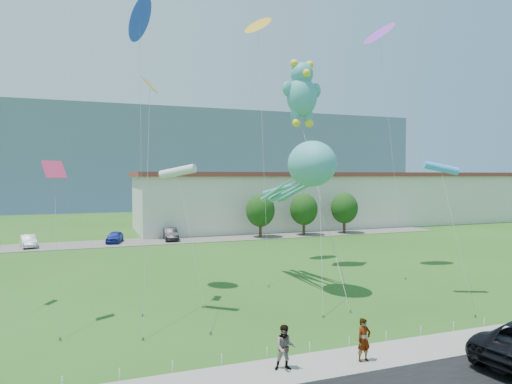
{
  "coord_description": "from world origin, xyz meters",
  "views": [
    {
      "loc": [
        -9.98,
        -18.98,
        7.8
      ],
      "look_at": [
        -0.1,
        8.0,
        6.73
      ],
      "focal_mm": 32.0,
      "sensor_mm": 36.0,
      "label": 1
    }
  ],
  "objects_px": {
    "teddy_bear_kite": "(302,92)",
    "pedestrian_left": "(364,340)",
    "pedestrian_right": "(285,347)",
    "parked_car_blue": "(115,237)",
    "warehouse": "(333,198)",
    "octopus_kite": "(305,174)",
    "parked_car_black": "(171,234)",
    "parked_car_silver": "(28,241)"
  },
  "relations": [
    {
      "from": "warehouse",
      "to": "parked_car_blue",
      "type": "distance_m",
      "value": 34.59
    },
    {
      "from": "parked_car_silver",
      "to": "parked_car_blue",
      "type": "height_order",
      "value": "parked_car_silver"
    },
    {
      "from": "parked_car_black",
      "to": "pedestrian_right",
      "type": "bearing_deg",
      "value": -88.8
    },
    {
      "from": "teddy_bear_kite",
      "to": "pedestrian_left",
      "type": "bearing_deg",
      "value": -108.34
    },
    {
      "from": "pedestrian_left",
      "to": "teddy_bear_kite",
      "type": "height_order",
      "value": "teddy_bear_kite"
    },
    {
      "from": "parked_car_black",
      "to": "teddy_bear_kite",
      "type": "height_order",
      "value": "teddy_bear_kite"
    },
    {
      "from": "parked_car_blue",
      "to": "pedestrian_right",
      "type": "bearing_deg",
      "value": -68.87
    },
    {
      "from": "teddy_bear_kite",
      "to": "parked_car_silver",
      "type": "bearing_deg",
      "value": 139.84
    },
    {
      "from": "pedestrian_left",
      "to": "parked_car_black",
      "type": "distance_m",
      "value": 38.37
    },
    {
      "from": "parked_car_silver",
      "to": "parked_car_blue",
      "type": "distance_m",
      "value": 8.9
    },
    {
      "from": "parked_car_black",
      "to": "octopus_kite",
      "type": "relative_size",
      "value": 0.39
    },
    {
      "from": "warehouse",
      "to": "pedestrian_left",
      "type": "distance_m",
      "value": 53.58
    },
    {
      "from": "pedestrian_right",
      "to": "octopus_kite",
      "type": "bearing_deg",
      "value": 77.11
    },
    {
      "from": "pedestrian_right",
      "to": "octopus_kite",
      "type": "relative_size",
      "value": 0.16
    },
    {
      "from": "pedestrian_right",
      "to": "octopus_kite",
      "type": "distance_m",
      "value": 14.89
    },
    {
      "from": "warehouse",
      "to": "octopus_kite",
      "type": "height_order",
      "value": "octopus_kite"
    },
    {
      "from": "parked_car_silver",
      "to": "octopus_kite",
      "type": "distance_m",
      "value": 33.84
    },
    {
      "from": "warehouse",
      "to": "parked_car_silver",
      "type": "relative_size",
      "value": 15.36
    },
    {
      "from": "pedestrian_left",
      "to": "parked_car_blue",
      "type": "relative_size",
      "value": 0.47
    },
    {
      "from": "pedestrian_left",
      "to": "parked_car_silver",
      "type": "relative_size",
      "value": 0.45
    },
    {
      "from": "pedestrian_right",
      "to": "parked_car_blue",
      "type": "xyz_separation_m",
      "value": [
        -4.54,
        38.13,
        -0.29
      ]
    },
    {
      "from": "parked_car_blue",
      "to": "parked_car_silver",
      "type": "bearing_deg",
      "value": -164.24
    },
    {
      "from": "pedestrian_left",
      "to": "parked_car_blue",
      "type": "distance_m",
      "value": 39.28
    },
    {
      "from": "pedestrian_left",
      "to": "parked_car_blue",
      "type": "height_order",
      "value": "pedestrian_left"
    },
    {
      "from": "warehouse",
      "to": "parked_car_silver",
      "type": "xyz_separation_m",
      "value": [
        -42.23,
        -8.81,
        -3.41
      ]
    },
    {
      "from": "pedestrian_right",
      "to": "parked_car_blue",
      "type": "distance_m",
      "value": 38.4
    },
    {
      "from": "pedestrian_left",
      "to": "octopus_kite",
      "type": "height_order",
      "value": "octopus_kite"
    },
    {
      "from": "warehouse",
      "to": "parked_car_blue",
      "type": "height_order",
      "value": "warehouse"
    },
    {
      "from": "pedestrian_left",
      "to": "octopus_kite",
      "type": "distance_m",
      "value": 14.06
    },
    {
      "from": "pedestrian_left",
      "to": "teddy_bear_kite",
      "type": "xyz_separation_m",
      "value": [
        6.23,
        18.8,
        13.77
      ]
    },
    {
      "from": "octopus_kite",
      "to": "teddy_bear_kite",
      "type": "distance_m",
      "value": 10.26
    },
    {
      "from": "warehouse",
      "to": "parked_car_silver",
      "type": "distance_m",
      "value": 43.27
    },
    {
      "from": "parked_car_blue",
      "to": "teddy_bear_kite",
      "type": "bearing_deg",
      "value": -39.92
    },
    {
      "from": "parked_car_blue",
      "to": "teddy_bear_kite",
      "type": "distance_m",
      "value": 28.02
    },
    {
      "from": "warehouse",
      "to": "octopus_kite",
      "type": "relative_size",
      "value": 5.46
    },
    {
      "from": "parked_car_blue",
      "to": "pedestrian_left",
      "type": "bearing_deg",
      "value": -64.01
    },
    {
      "from": "parked_car_blue",
      "to": "octopus_kite",
      "type": "bearing_deg",
      "value": -53.19
    },
    {
      "from": "warehouse",
      "to": "parked_car_black",
      "type": "height_order",
      "value": "warehouse"
    },
    {
      "from": "parked_car_silver",
      "to": "teddy_bear_kite",
      "type": "xyz_separation_m",
      "value": [
        23.06,
        -19.46,
        14.04
      ]
    },
    {
      "from": "octopus_kite",
      "to": "pedestrian_left",
      "type": "bearing_deg",
      "value": -104.59
    },
    {
      "from": "pedestrian_left",
      "to": "parked_car_blue",
      "type": "bearing_deg",
      "value": 95.53
    },
    {
      "from": "pedestrian_right",
      "to": "teddy_bear_kite",
      "type": "relative_size",
      "value": 0.1
    }
  ]
}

